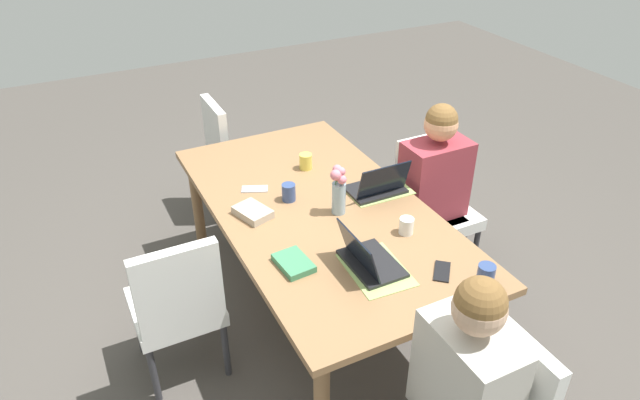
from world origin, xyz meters
TOP-DOWN VIEW (x-y plane):
  - ground_plane at (0.00, 0.00)m, footprint 10.00×10.00m
  - dining_table at (0.00, 0.00)m, footprint 2.05×1.09m
  - chair_far_left_mid at (-0.12, 0.87)m, footprint 0.44×0.44m
  - person_far_left_mid at (-0.04, 0.81)m, footprint 0.36×0.40m
  - chair_head_left_left_far at (-1.34, -0.06)m, footprint 0.44×0.44m
  - chair_near_right_near at (0.12, -0.86)m, footprint 0.44×0.44m
  - flower_vase at (0.09, 0.07)m, footprint 0.09×0.09m
  - placemat_head_right_left_near at (0.60, -0.01)m, footprint 0.37×0.28m
  - placemat_far_left_mid at (-0.02, 0.38)m, footprint 0.27×0.37m
  - laptop_far_left_mid at (0.01, 0.36)m, footprint 0.22×0.32m
  - laptop_head_right_left_near at (0.56, -0.03)m, footprint 0.32×0.22m
  - coffee_mug_near_left at (0.91, 0.39)m, footprint 0.08×0.08m
  - coffee_mug_near_right at (-0.15, -0.12)m, footprint 0.08×0.08m
  - coffee_mug_centre_left at (0.41, 0.29)m, footprint 0.07×0.07m
  - coffee_mug_centre_right at (-0.44, 0.12)m, footprint 0.08×0.08m
  - book_red_cover at (0.40, -0.34)m, footprint 0.21×0.16m
  - book_blue_cover at (-0.09, -0.36)m, footprint 0.23×0.20m
  - phone_black at (0.76, 0.26)m, footprint 0.16×0.15m
  - phone_silver at (-0.34, -0.25)m, footprint 0.13×0.17m

SIDE VIEW (x-z plane):
  - ground_plane at x=0.00m, z-range 0.00..0.00m
  - chair_far_left_mid at x=-0.12m, z-range 0.05..0.95m
  - chair_head_left_left_far at x=-1.34m, z-range 0.05..0.95m
  - chair_near_right_near at x=0.12m, z-range 0.05..0.95m
  - person_far_left_mid at x=-0.04m, z-range -0.07..1.12m
  - dining_table at x=0.00m, z-range 0.30..1.05m
  - placemat_head_right_left_near at x=0.60m, z-range 0.75..0.75m
  - placemat_far_left_mid at x=-0.02m, z-range 0.75..0.75m
  - phone_black at x=0.76m, z-range 0.75..0.76m
  - phone_silver at x=-0.34m, z-range 0.75..0.76m
  - book_red_cover at x=0.40m, z-range 0.75..0.78m
  - book_blue_cover at x=-0.09m, z-range 0.75..0.79m
  - laptop_head_right_left_near at x=0.56m, z-range 0.69..0.90m
  - laptop_far_left_mid at x=0.01m, z-range 0.69..0.90m
  - coffee_mug_centre_left at x=0.41m, z-range 0.75..0.84m
  - coffee_mug_centre_right at x=-0.44m, z-range 0.75..0.85m
  - coffee_mug_near_right at x=-0.15m, z-range 0.75..0.85m
  - coffee_mug_near_left at x=0.91m, z-range 0.75..0.85m
  - flower_vase at x=0.09m, z-range 0.75..1.04m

